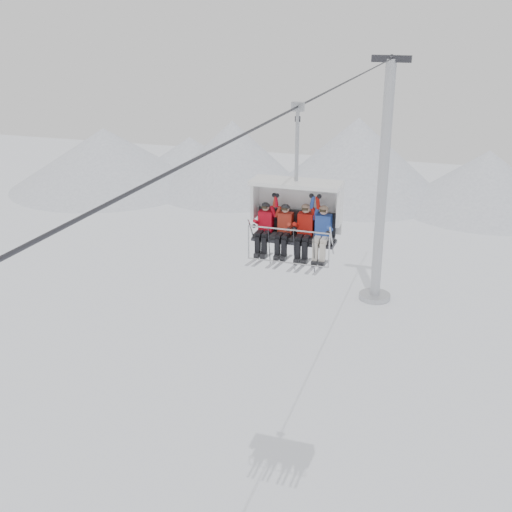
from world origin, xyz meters
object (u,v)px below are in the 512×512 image
(chairlift_carrier, at_px, (297,208))
(skier_center_right, at_px, (305,230))
(skier_center_left, at_px, (284,229))
(lift_tower_right, at_px, (381,202))
(skier_far_right, at_px, (322,232))
(skier_far_left, at_px, (265,227))

(chairlift_carrier, relative_size, skier_center_right, 2.36)
(skier_center_left, distance_m, skier_center_right, 0.55)
(skier_center_left, bearing_deg, chairlift_carrier, 51.73)
(lift_tower_right, distance_m, skier_far_right, 19.40)
(skier_center_left, relative_size, skier_center_right, 1.00)
(skier_far_right, bearing_deg, skier_center_left, -179.58)
(skier_center_left, xyz_separation_m, skier_far_right, (1.01, 0.01, 0.02))
(chairlift_carrier, height_order, skier_far_right, chairlift_carrier)
(chairlift_carrier, height_order, skier_center_right, chairlift_carrier)
(lift_tower_right, height_order, skier_far_right, lift_tower_right)
(skier_center_right, bearing_deg, skier_far_right, 0.00)
(lift_tower_right, bearing_deg, skier_far_left, -92.38)
(skier_far_left, bearing_deg, skier_center_right, 0.41)
(lift_tower_right, distance_m, chairlift_carrier, 19.20)
(lift_tower_right, xyz_separation_m, skier_center_left, (-0.25, -18.88, 4.40))
(lift_tower_right, relative_size, skier_far_right, 7.99)
(lift_tower_right, bearing_deg, chairlift_carrier, -90.00)
(skier_far_right, bearing_deg, lift_tower_right, 92.32)
(chairlift_carrier, distance_m, skier_far_left, 0.98)
(skier_center_right, xyz_separation_m, skier_far_right, (0.46, 0.00, 0.00))
(lift_tower_right, distance_m, skier_center_right, 19.39)
(chairlift_carrier, height_order, skier_far_left, chairlift_carrier)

